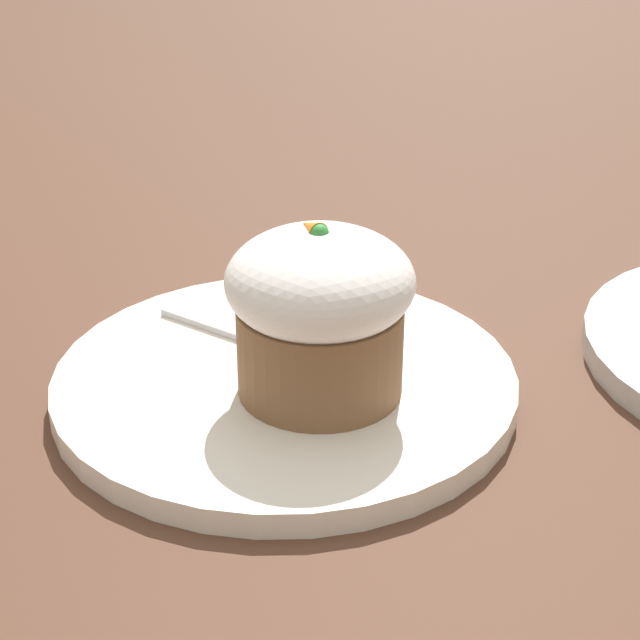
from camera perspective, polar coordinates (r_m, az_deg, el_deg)
ground_plane at (r=0.55m, az=-1.87°, el=-3.96°), size 4.00×4.00×0.00m
dessert_plate at (r=0.55m, az=-1.88°, el=-3.38°), size 0.24×0.24×0.01m
carrot_cake at (r=0.51m, az=-0.00°, el=0.53°), size 0.09×0.09×0.09m
spoon at (r=0.56m, az=-1.47°, el=-1.61°), size 0.12×0.07×0.01m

